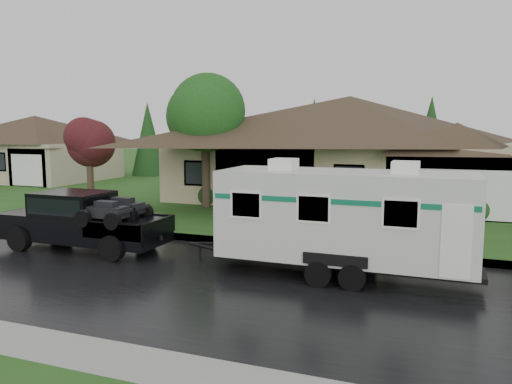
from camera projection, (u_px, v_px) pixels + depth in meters
ground at (202, 259)px, 15.47m from camera, size 140.00×140.00×0.00m
road at (169, 276)px, 13.61m from camera, size 140.00×8.00×0.01m
curb at (231, 241)px, 17.55m from camera, size 140.00×0.50×0.15m
lawn at (317, 196)px, 29.38m from camera, size 140.00×26.00×0.15m
house_main at (354, 136)px, 27.05m from camera, size 19.44×10.80×6.90m
house_far at (37, 142)px, 37.42m from camera, size 10.80×8.64×5.80m
tree_left_green at (205, 118)px, 24.23m from camera, size 3.82×3.82×6.32m
tree_red at (89, 141)px, 25.99m from camera, size 2.78×2.78×4.60m
shrub_row at (330, 201)px, 23.32m from camera, size 13.60×1.00×1.00m
pickup_truck at (80, 219)px, 16.59m from camera, size 5.76×2.19×1.92m
travel_trailer at (345, 215)px, 13.43m from camera, size 7.10×2.50×3.19m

